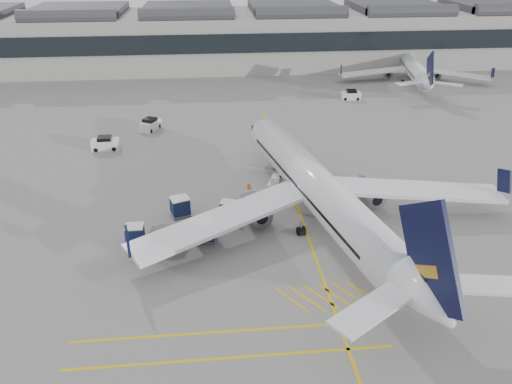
{
  "coord_description": "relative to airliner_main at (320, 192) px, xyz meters",
  "views": [
    {
      "loc": [
        1.33,
        -36.93,
        24.88
      ],
      "look_at": [
        5.31,
        3.58,
        4.0
      ],
      "focal_mm": 35.0,
      "sensor_mm": 36.0,
      "label": 1
    }
  ],
  "objects": [
    {
      "name": "ground",
      "position": [
        -11.55,
        -4.57,
        -3.21
      ],
      "size": [
        220.0,
        220.0,
        0.0
      ],
      "primitive_type": "plane",
      "color": "gray",
      "rests_on": "ground"
    },
    {
      "name": "baggage_cart_d",
      "position": [
        -13.49,
        2.4,
        -2.14
      ],
      "size": [
        2.28,
        2.08,
        1.98
      ],
      "rotation": [
        0.0,
        0.0,
        0.33
      ],
      "color": "gray",
      "rests_on": "ground"
    },
    {
      "name": "baggage_cart_b",
      "position": [
        -11.01,
        -2.52,
        -2.19
      ],
      "size": [
        1.94,
        1.65,
        1.9
      ],
      "rotation": [
        0.0,
        0.0,
        -0.09
      ],
      "color": "gray",
      "rests_on": "ground"
    },
    {
      "name": "terminal",
      "position": [
        -11.55,
        67.36,
        2.93
      ],
      "size": [
        200.0,
        20.45,
        12.4
      ],
      "color": "#9E9E99",
      "rests_on": "ground"
    },
    {
      "name": "baggage_cart_c",
      "position": [
        -17.36,
        -2.33,
        -2.22
      ],
      "size": [
        1.75,
        1.45,
        1.84
      ],
      "rotation": [
        0.0,
        0.0,
        0.01
      ],
      "color": "gray",
      "rests_on": "ground"
    },
    {
      "name": "service_van_mid",
      "position": [
        -18.71,
        27.94,
        -2.44
      ],
      "size": [
        3.03,
        3.75,
        1.72
      ],
      "rotation": [
        0.0,
        0.0,
        1.09
      ],
      "color": "silver",
      "rests_on": "ground"
    },
    {
      "name": "baggage_cart_a",
      "position": [
        -8.76,
        1.87,
        -2.35
      ],
      "size": [
        1.87,
        1.72,
        1.6
      ],
      "rotation": [
        0.0,
        0.0,
        -0.38
      ],
      "color": "gray",
      "rests_on": "ground"
    },
    {
      "name": "belt_loader",
      "position": [
        -2.22,
        6.88,
        -2.62
      ],
      "size": [
        5.06,
        3.06,
        2.01
      ],
      "rotation": [
        0.0,
        0.0,
        -0.37
      ],
      "color": "silver",
      "rests_on": "ground"
    },
    {
      "name": "pushback_tug",
      "position": [
        -14.66,
        -2.57,
        -2.5
      ],
      "size": [
        3.15,
        2.34,
        1.59
      ],
      "rotation": [
        0.0,
        0.0,
        -0.24
      ],
      "color": "#4D5044",
      "rests_on": "ground"
    },
    {
      "name": "airliner_far",
      "position": [
        29.09,
        50.74,
        -0.77
      ],
      "size": [
        28.07,
        30.93,
        8.3
      ],
      "rotation": [
        0.0,
        0.0,
        -0.19
      ],
      "color": "white",
      "rests_on": "ground"
    },
    {
      "name": "apron_markings",
      "position": [
        -1.55,
        5.43,
        -3.2
      ],
      "size": [
        0.25,
        60.0,
        0.01
      ],
      "primitive_type": "cube",
      "color": "gold",
      "rests_on": "ground"
    },
    {
      "name": "ramp_agent_a",
      "position": [
        -6.38,
        5.27,
        -2.28
      ],
      "size": [
        0.8,
        0.78,
        1.85
      ],
      "primitive_type": "imported",
      "rotation": [
        0.0,
        0.0,
        0.71
      ],
      "color": "#FE5F0D",
      "rests_on": "ground"
    },
    {
      "name": "airliner_main",
      "position": [
        0.0,
        0.0,
        0.0
      ],
      "size": [
        36.78,
        40.58,
        10.92
      ],
      "rotation": [
        0.0,
        0.0,
        0.21
      ],
      "color": "white",
      "rests_on": "ground"
    },
    {
      "name": "safety_cone_engine",
      "position": [
        2.28,
        3.3,
        -2.96
      ],
      "size": [
        0.35,
        0.35,
        0.49
      ],
      "primitive_type": "cone",
      "color": "#F24C0A",
      "rests_on": "ground"
    },
    {
      "name": "safety_cone_nose",
      "position": [
        1.45,
        16.86,
        -2.97
      ],
      "size": [
        0.34,
        0.34,
        0.48
      ],
      "primitive_type": "cone",
      "color": "#F24C0A",
      "rests_on": "ground"
    },
    {
      "name": "service_van_right",
      "position": [
        14.13,
        39.94,
        -2.47
      ],
      "size": [
        3.35,
        1.9,
        1.65
      ],
      "rotation": [
        0.0,
        0.0,
        -0.09
      ],
      "color": "silver",
      "rests_on": "ground"
    },
    {
      "name": "ramp_agent_b",
      "position": [
        -7.06,
        2.07,
        -2.33
      ],
      "size": [
        1.0,
        0.86,
        1.75
      ],
      "primitive_type": "imported",
      "rotation": [
        0.0,
        0.0,
        3.4
      ],
      "color": "#EA560C",
      "rests_on": "ground"
    },
    {
      "name": "service_van_left",
      "position": [
        -23.91,
        20.94,
        -2.42
      ],
      "size": [
        3.51,
        1.86,
        1.77
      ],
      "rotation": [
        0.0,
        0.0,
        0.04
      ],
      "color": "silver",
      "rests_on": "ground"
    }
  ]
}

